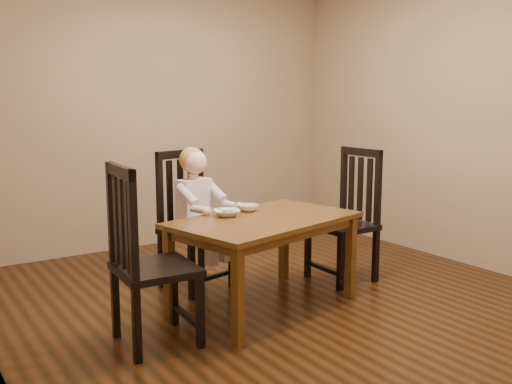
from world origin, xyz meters
TOP-DOWN VIEW (x-y plane):
  - room at (0.00, 0.00)m, footprint 4.01×4.01m
  - dining_table at (-0.18, -0.16)m, footprint 1.49×1.08m
  - chair_child at (-0.40, 0.56)m, footprint 0.56×0.54m
  - chair_left at (-1.15, -0.30)m, footprint 0.50×0.52m
  - chair_right at (0.77, 0.01)m, footprint 0.46×0.48m
  - toddler at (-0.39, 0.51)m, footprint 0.43×0.50m
  - bowl_peas at (-0.38, 0.04)m, footprint 0.25×0.25m
  - bowl_veg at (-0.15, 0.11)m, footprint 0.20×0.20m
  - fork at (-0.42, 0.01)m, footprint 0.12×0.06m

SIDE VIEW (x-z plane):
  - chair_child at x=-0.40m, z-range -0.02..1.08m
  - chair_right at x=0.77m, z-range -0.02..1.08m
  - chair_left at x=-1.15m, z-range -0.02..1.11m
  - dining_table at x=-0.18m, z-range 0.26..0.93m
  - toddler at x=-0.39m, z-range 0.38..0.99m
  - bowl_peas at x=-0.38m, z-range 0.67..0.72m
  - bowl_veg at x=-0.15m, z-range 0.67..0.72m
  - fork at x=-0.42m, z-range 0.69..0.74m
  - room at x=0.00m, z-range 0.00..2.71m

